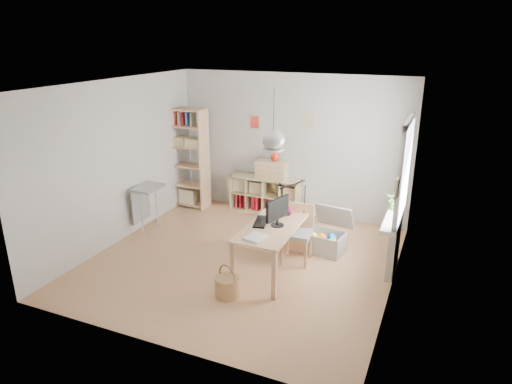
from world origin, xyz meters
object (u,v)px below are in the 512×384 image
at_px(cube_shelf, 265,197).
at_px(monitor, 278,210).
at_px(storage_chest, 326,237).
at_px(desk, 272,231).
at_px(chair, 298,229).
at_px(drawer_chest, 272,170).
at_px(tall_bookshelf, 187,154).

height_order(cube_shelf, monitor, monitor).
bearing_deg(cube_shelf, storage_chest, -37.88).
bearing_deg(cube_shelf, desk, -65.39).
relative_size(chair, monitor, 1.91).
bearing_deg(monitor, drawer_chest, 130.38).
relative_size(storage_chest, monitor, 1.76).
bearing_deg(desk, chair, 67.02).
bearing_deg(tall_bookshelf, monitor, -36.14).
relative_size(desk, storage_chest, 1.83).
relative_size(cube_shelf, storage_chest, 1.70).
xyz_separation_m(tall_bookshelf, chair, (2.81, -1.43, -0.58)).
xyz_separation_m(monitor, drawer_chest, (-0.94, 2.18, -0.09)).
relative_size(tall_bookshelf, monitor, 4.27).
distance_m(chair, drawer_chest, 2.03).
relative_size(tall_bookshelf, chair, 2.24).
bearing_deg(desk, tall_bookshelf, 142.99).
xyz_separation_m(desk, cube_shelf, (-1.02, 2.23, -0.36)).
bearing_deg(drawer_chest, desk, -69.41).
relative_size(desk, monitor, 3.21).
distance_m(cube_shelf, tall_bookshelf, 1.77).
bearing_deg(desk, cube_shelf, 114.61).
distance_m(desk, storage_chest, 1.23).
relative_size(chair, storage_chest, 1.09).
bearing_deg(cube_shelf, chair, -54.11).
distance_m(chair, storage_chest, 0.66).
distance_m(cube_shelf, storage_chest, 1.99).
bearing_deg(storage_chest, tall_bookshelf, 172.05).
xyz_separation_m(cube_shelf, storage_chest, (1.57, -1.22, -0.07)).
bearing_deg(tall_bookshelf, desk, -37.01).
bearing_deg(desk, storage_chest, 61.71).
height_order(storage_chest, monitor, monitor).
xyz_separation_m(storage_chest, drawer_chest, (-1.41, 1.18, 0.67)).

